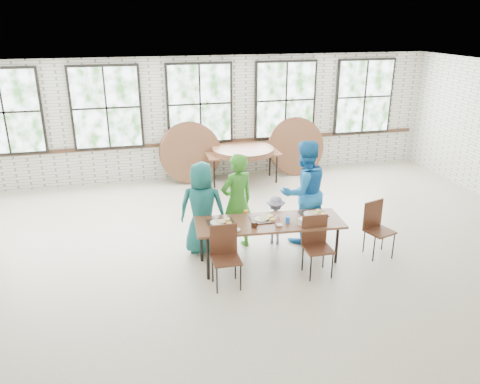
% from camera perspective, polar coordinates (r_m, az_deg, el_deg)
% --- Properties ---
extents(room, '(12.00, 12.00, 12.00)m').
position_cam_1_polar(room, '(11.63, -4.91, 10.44)').
color(room, beige).
rests_on(room, ground).
extents(dining_table, '(2.46, 1.00, 0.74)m').
position_cam_1_polar(dining_table, '(7.65, 3.60, -3.96)').
color(dining_table, brown).
rests_on(dining_table, ground).
extents(chair_near_left, '(0.43, 0.41, 0.95)m').
position_cam_1_polar(chair_near_left, '(7.11, -1.86, -7.15)').
color(chair_near_left, '#4A2718').
rests_on(chair_near_left, ground).
extents(chair_near_right, '(0.42, 0.41, 0.95)m').
position_cam_1_polar(chair_near_right, '(7.51, 9.26, -5.82)').
color(chair_near_right, '#4A2718').
rests_on(chair_near_right, ground).
extents(chair_spare, '(0.52, 0.51, 0.95)m').
position_cam_1_polar(chair_spare, '(8.31, 16.26, -3.73)').
color(chair_spare, '#4A2718').
rests_on(chair_spare, ground).
extents(adult_teal, '(0.91, 0.72, 1.62)m').
position_cam_1_polar(adult_teal, '(7.97, -4.63, -2.00)').
color(adult_teal, '#1C6D67').
rests_on(adult_teal, ground).
extents(adult_green, '(0.74, 0.61, 1.74)m').
position_cam_1_polar(adult_green, '(8.06, -0.38, -1.23)').
color(adult_green, '#317F22').
rests_on(adult_green, ground).
extents(toddler, '(0.66, 0.50, 0.90)m').
position_cam_1_polar(toddler, '(8.40, 4.32, -3.42)').
color(toddler, '#1D143E').
rests_on(toddler, ground).
extents(adult_blue, '(1.04, 0.88, 1.88)m').
position_cam_1_polar(adult_blue, '(8.39, 7.77, -0.00)').
color(adult_blue, blue).
rests_on(adult_blue, ground).
extents(storage_table, '(1.80, 0.75, 0.74)m').
position_cam_1_polar(storage_table, '(11.47, 0.39, 4.52)').
color(storage_table, brown).
rests_on(storage_table, ground).
extents(tabletop_clutter, '(2.03, 0.61, 0.11)m').
position_cam_1_polar(tabletop_clutter, '(7.63, 4.55, -3.44)').
color(tabletop_clutter, black).
rests_on(tabletop_clutter, dining_table).
extents(round_tops_stacked, '(1.50, 1.50, 0.13)m').
position_cam_1_polar(round_tops_stacked, '(11.44, 0.39, 5.09)').
color(round_tops_stacked, brown).
rests_on(round_tops_stacked, storage_table).
extents(round_tops_leaning, '(4.25, 0.50, 1.47)m').
position_cam_1_polar(round_tops_leaning, '(11.70, -1.62, 5.08)').
color(round_tops_leaning, brown).
rests_on(round_tops_leaning, ground).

